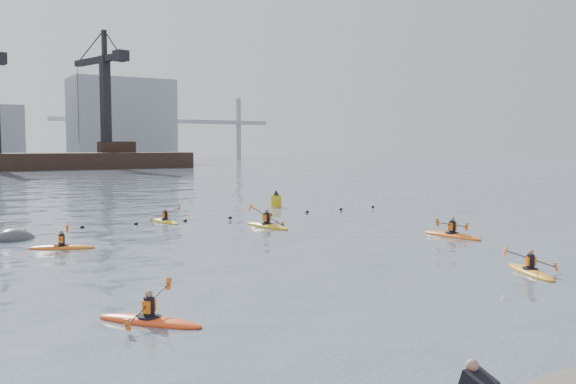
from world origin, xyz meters
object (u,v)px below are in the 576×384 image
kayaker_1 (530,271)px  kayaker_4 (452,235)px  kayaker_3 (267,225)px  mooring_buoy (17,239)px  kayaker_0 (149,319)px  nav_buoy (276,201)px  kayaker_5 (165,221)px  kayaker_2 (62,247)px

kayaker_1 → kayaker_4: 8.82m
kayaker_3 → mooring_buoy: size_ratio=1.79×
kayaker_1 → mooring_buoy: bearing=153.3°
kayaker_0 → nav_buoy: (17.97, 23.95, 0.34)m
mooring_buoy → kayaker_4: bearing=-29.3°
kayaker_1 → nav_buoy: 25.55m
kayaker_3 → kayaker_5: 6.52m
kayaker_0 → mooring_buoy: (-0.88, 17.11, -0.09)m
kayaker_4 → nav_buoy: 17.47m
nav_buoy → kayaker_5: bearing=-156.9°
kayaker_4 → kayaker_0: bearing=15.7°
kayaker_5 → kayaker_1: bearing=-82.0°
kayaker_1 → nav_buoy: bearing=105.3°
kayaker_0 → kayaker_3: 18.71m
nav_buoy → mooring_buoy: bearing=-160.1°
kayaker_4 → mooring_buoy: size_ratio=1.72×
kayaker_0 → kayaker_3: (11.80, 14.52, 0.02)m
kayaker_3 → nav_buoy: bearing=48.3°
kayaker_5 → mooring_buoy: size_ratio=1.47×
kayaker_5 → nav_buoy: 11.21m
kayaker_1 → kayaker_3: (-1.99, 15.77, 0.02)m
kayaker_0 → kayaker_3: bearing=11.9°
kayaker_3 → kayaker_4: (6.22, -8.03, -0.00)m
kayaker_0 → kayaker_2: kayaker_0 is taller
kayaker_1 → kayaker_5: size_ratio=1.00×
kayaker_1 → nav_buoy: nav_buoy is taller
kayaker_2 → nav_buoy: 20.62m
kayaker_1 → mooring_buoy: kayaker_1 is taller
kayaker_4 → kayaker_5: 16.68m
kayaker_1 → nav_buoy: size_ratio=2.10×
kayaker_4 → nav_buoy: bearing=-93.9°
kayaker_4 → mooring_buoy: 21.68m
kayaker_3 → kayaker_4: 10.16m
kayaker_3 → kayaker_4: bearing=-60.8°
mooring_buoy → kayaker_1: bearing=-51.4°
mooring_buoy → kayaker_5: bearing=16.0°
kayaker_2 → kayaker_3: size_ratio=0.78×
kayaker_1 → mooring_buoy: (-14.67, 18.36, -0.09)m
kayaker_2 → kayaker_5: (7.23, 6.45, 0.00)m
kayaker_0 → kayaker_2: bearing=49.1°
kayaker_1 → kayaker_5: (-6.13, 20.81, -0.00)m
kayaker_4 → kayaker_5: size_ratio=1.18×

